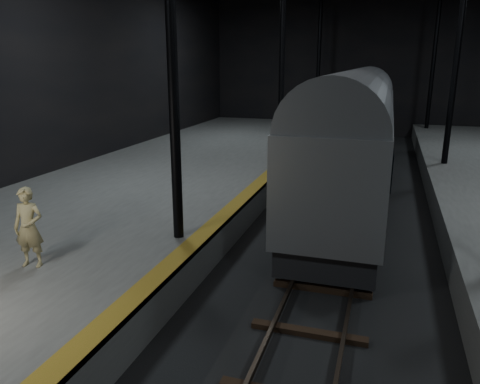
% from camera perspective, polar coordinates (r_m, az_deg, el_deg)
% --- Properties ---
extents(ground, '(44.00, 44.00, 0.00)m').
position_cam_1_polar(ground, '(15.55, 11.98, -5.20)').
color(ground, black).
rests_on(ground, ground).
extents(platform_left, '(9.00, 43.80, 1.00)m').
position_cam_1_polar(platform_left, '(17.63, -12.92, -1.04)').
color(platform_left, '#50504E').
rests_on(platform_left, ground).
extents(tactile_strip, '(0.50, 43.80, 0.01)m').
position_cam_1_polar(tactile_strip, '(15.82, 0.41, -0.64)').
color(tactile_strip, olive).
rests_on(tactile_strip, platform_left).
extents(track, '(2.40, 43.00, 0.24)m').
position_cam_1_polar(track, '(15.52, 11.99, -4.96)').
color(track, '#3F3328').
rests_on(track, ground).
extents(train, '(2.83, 18.86, 5.04)m').
position_cam_1_polar(train, '(19.88, 13.98, 7.60)').
color(train, '#A4A7AC').
rests_on(train, ground).
extents(woman, '(0.74, 0.57, 1.82)m').
position_cam_1_polar(woman, '(11.34, -24.35, -3.96)').
color(woman, tan).
rests_on(woman, platform_left).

